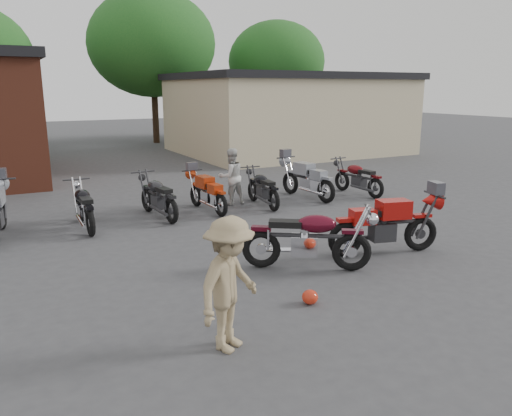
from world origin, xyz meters
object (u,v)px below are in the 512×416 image
row_bike_5 (262,186)px  row_bike_6 (307,177)px  person_light (231,177)px  vintage_motorcycle (309,235)px  sportbike (387,222)px  row_bike_7 (358,176)px  row_bike_4 (207,191)px  row_bike_2 (84,204)px  row_bike_3 (158,194)px  person_tan (230,284)px  helmet (310,297)px

row_bike_5 → row_bike_6: bearing=-77.4°
person_light → vintage_motorcycle: bearing=75.5°
sportbike → row_bike_7: sportbike is taller
row_bike_4 → row_bike_6: size_ratio=0.88×
person_light → row_bike_2: size_ratio=0.80×
person_light → row_bike_3: bearing=6.6°
person_tan → row_bike_3: person_tan is taller
sportbike → row_bike_4: size_ratio=1.17×
helmet → row_bike_4: bearing=81.6°
person_tan → row_bike_4: (2.46, 6.61, -0.29)m
row_bike_5 → sportbike: bearing=-173.9°
helmet → row_bike_6: 7.32m
row_bike_2 → vintage_motorcycle: bearing=-146.5°
row_bike_6 → row_bike_5: bearing=90.5°
row_bike_4 → row_bike_7: row_bike_7 is taller
vintage_motorcycle → row_bike_7: bearing=77.6°
row_bike_2 → row_bike_3: 1.78m
row_bike_4 → helmet: bearing=166.5°
row_bike_3 → row_bike_7: (6.07, -0.17, -0.02)m
person_tan → row_bike_7: person_tan is taller
person_tan → row_bike_4: 7.06m
person_tan → row_bike_5: person_tan is taller
helmet → row_bike_4: size_ratio=0.13×
person_light → person_tan: size_ratio=0.92×
row_bike_3 → row_bike_7: 6.07m
vintage_motorcycle → sportbike: (1.79, 0.02, -0.00)m
person_light → row_bike_5: person_light is taller
helmet → row_bike_5: row_bike_5 is taller
vintage_motorcycle → person_tan: (-2.38, -1.83, 0.20)m
row_bike_2 → row_bike_4: 3.08m
sportbike → row_bike_4: (-1.70, 4.76, -0.09)m
helmet → row_bike_3: size_ratio=0.12×
person_tan → person_light: bearing=32.2°
person_light → row_bike_3: size_ratio=0.78×
person_light → row_bike_2: (-3.95, -0.58, -0.21)m
row_bike_3 → row_bike_4: row_bike_3 is taller
person_tan → sportbike: bearing=-8.4°
row_bike_2 → row_bike_5: size_ratio=1.05×
row_bike_7 → row_bike_4: bearing=82.5°
vintage_motorcycle → helmet: 1.55m
sportbike → person_light: 5.22m
row_bike_5 → person_light: bearing=55.5°
row_bike_3 → row_bike_7: bearing=-97.8°
row_bike_7 → row_bike_3: bearing=83.1°
person_light → row_bike_2: bearing=4.4°
sportbike → person_tan: bearing=-141.1°
sportbike → row_bike_3: size_ratio=1.10×
row_bike_4 → row_bike_7: size_ratio=0.97×
row_bike_3 → row_bike_6: bearing=-94.9°
person_tan → row_bike_6: 8.73m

